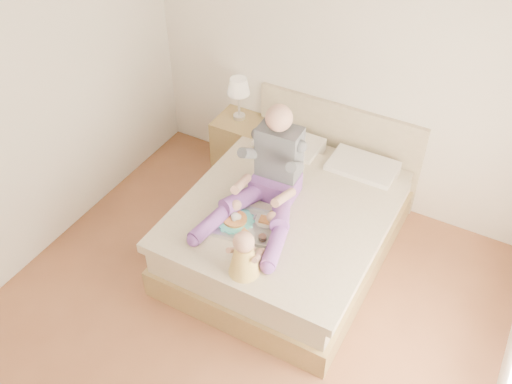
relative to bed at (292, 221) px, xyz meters
The scene contains 7 objects.
room 1.61m from the bed, 85.70° to the right, with size 4.02×4.22×2.71m.
bed is the anchor object (origin of this frame).
nightstand 1.28m from the bed, 141.48° to the left, with size 0.51×0.45×0.62m.
lamp 1.47m from the bed, 141.26° to the left, with size 0.23×0.23×0.46m.
adult 0.60m from the bed, 134.55° to the right, with size 0.77×1.11×0.91m.
tray 0.62m from the bed, 110.07° to the right, with size 0.58×0.49×0.15m.
baby 1.04m from the bed, 87.16° to the right, with size 0.27×0.36×0.40m.
Camera 1 is at (1.51, -2.32, 3.93)m, focal length 40.00 mm.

